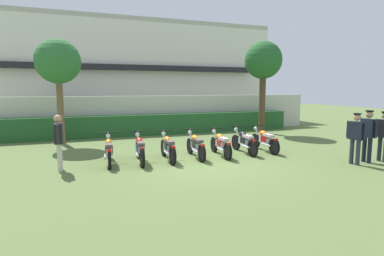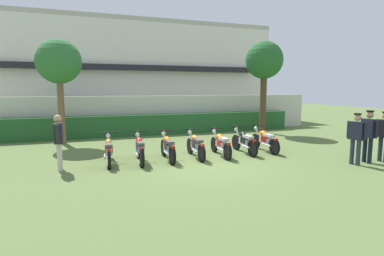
# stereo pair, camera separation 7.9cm
# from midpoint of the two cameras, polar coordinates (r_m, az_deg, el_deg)

# --- Properties ---
(ground) EXTENTS (60.00, 60.00, 0.00)m
(ground) POSITION_cam_midpoint_polar(r_m,az_deg,el_deg) (9.77, 2.75, -6.69)
(ground) COLOR #566B38
(building) EXTENTS (20.06, 6.50, 7.10)m
(building) POSITION_cam_midpoint_polar(r_m,az_deg,el_deg) (24.01, -11.01, 10.08)
(building) COLOR silver
(building) RESTS_ON ground
(compound_wall) EXTENTS (19.05, 0.30, 1.99)m
(compound_wall) POSITION_cam_midpoint_polar(r_m,az_deg,el_deg) (16.59, -6.90, 2.57)
(compound_wall) COLOR beige
(compound_wall) RESTS_ON ground
(hedge_row) EXTENTS (15.24, 0.70, 1.05)m
(hedge_row) POSITION_cam_midpoint_polar(r_m,az_deg,el_deg) (15.96, -6.32, 0.69)
(hedge_row) COLOR #235628
(hedge_row) RESTS_ON ground
(parked_car) EXTENTS (4.71, 2.56, 1.89)m
(parked_car) POSITION_cam_midpoint_polar(r_m,az_deg,el_deg) (18.49, -20.73, 2.45)
(parked_car) COLOR silver
(parked_car) RESTS_ON ground
(tree_near_inspector) EXTENTS (1.87, 1.87, 4.44)m
(tree_near_inspector) POSITION_cam_midpoint_polar(r_m,az_deg,el_deg) (14.28, -23.51, 11.09)
(tree_near_inspector) COLOR brown
(tree_near_inspector) RESTS_ON ground
(tree_far_side) EXTENTS (1.97, 1.97, 4.85)m
(tree_far_side) POSITION_cam_midpoint_polar(r_m,az_deg,el_deg) (16.89, 13.49, 11.92)
(tree_far_side) COLOR #4C3823
(tree_far_side) RESTS_ON ground
(motorcycle_in_row_0) EXTENTS (0.60, 1.91, 0.95)m
(motorcycle_in_row_0) POSITION_cam_midpoint_polar(r_m,az_deg,el_deg) (10.03, -15.09, -4.00)
(motorcycle_in_row_0) COLOR black
(motorcycle_in_row_0) RESTS_ON ground
(motorcycle_in_row_1) EXTENTS (0.60, 1.95, 0.96)m
(motorcycle_in_row_1) POSITION_cam_midpoint_polar(r_m,az_deg,el_deg) (10.00, -9.54, -3.82)
(motorcycle_in_row_1) COLOR black
(motorcycle_in_row_1) RESTS_ON ground
(motorcycle_in_row_2) EXTENTS (0.60, 1.87, 0.95)m
(motorcycle_in_row_2) POSITION_cam_midpoint_polar(r_m,az_deg,el_deg) (10.18, -4.33, -3.57)
(motorcycle_in_row_2) COLOR black
(motorcycle_in_row_2) RESTS_ON ground
(motorcycle_in_row_3) EXTENTS (0.60, 1.92, 0.94)m
(motorcycle_in_row_3) POSITION_cam_midpoint_polar(r_m,az_deg,el_deg) (10.53, 0.88, -3.22)
(motorcycle_in_row_3) COLOR black
(motorcycle_in_row_3) RESTS_ON ground
(motorcycle_in_row_4) EXTENTS (0.60, 1.92, 0.94)m
(motorcycle_in_row_4) POSITION_cam_midpoint_polar(r_m,az_deg,el_deg) (10.84, 5.58, -2.94)
(motorcycle_in_row_4) COLOR black
(motorcycle_in_row_4) RESTS_ON ground
(motorcycle_in_row_5) EXTENTS (0.60, 1.87, 0.95)m
(motorcycle_in_row_5) POSITION_cam_midpoint_polar(r_m,az_deg,el_deg) (11.40, 9.93, -2.47)
(motorcycle_in_row_5) COLOR black
(motorcycle_in_row_5) RESTS_ON ground
(motorcycle_in_row_6) EXTENTS (0.60, 1.92, 0.95)m
(motorcycle_in_row_6) POSITION_cam_midpoint_polar(r_m,az_deg,el_deg) (11.90, 13.65, -2.17)
(motorcycle_in_row_6) COLOR black
(motorcycle_in_row_6) RESTS_ON ground
(inspector_person) EXTENTS (0.22, 0.66, 1.63)m
(inspector_person) POSITION_cam_midpoint_polar(r_m,az_deg,el_deg) (9.61, -23.46, -1.70)
(inspector_person) COLOR beige
(inspector_person) RESTS_ON ground
(officer_0) EXTENTS (0.28, 0.65, 1.62)m
(officer_0) POSITION_cam_midpoint_polar(r_m,az_deg,el_deg) (10.78, 28.57, -1.11)
(officer_0) COLOR #28333D
(officer_0) RESTS_ON ground
(officer_1) EXTENTS (0.27, 0.67, 1.69)m
(officer_1) POSITION_cam_midpoint_polar(r_m,az_deg,el_deg) (11.25, 30.32, -0.65)
(officer_1) COLOR black
(officer_1) RESTS_ON ground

